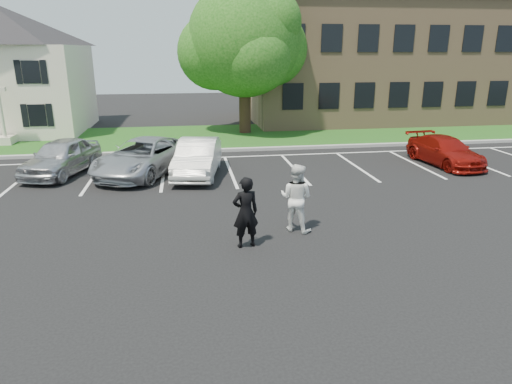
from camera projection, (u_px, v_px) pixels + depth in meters
The scene contains 12 objects.
ground_plane at pixel (262, 249), 11.83m from camera, with size 90.00×90.00×0.00m, color black.
curb at pixel (222, 150), 23.12m from camera, with size 40.00×0.30×0.15m, color gray.
grass_strip at pixel (217, 137), 26.90m from camera, with size 44.00×8.00×0.08m, color #224416.
stall_lines at pixel (259, 165), 20.48m from camera, with size 34.00×5.36×0.01m.
office_building at pixel (400, 61), 33.40m from camera, with size 22.40×10.40×8.30m.
tree at pixel (246, 42), 26.61m from camera, with size 7.80×7.20×8.80m.
man_black_suit at pixel (246, 212), 11.73m from camera, with size 0.69×0.45×1.90m, color black.
man_white_shirt at pixel (296, 198), 12.80m from camera, with size 0.95×0.74×1.95m, color white.
car_silver_west at pixel (61, 157), 18.73m from camera, with size 1.74×4.33×1.47m, color #B8B8BD.
car_silver_minivan at pixel (143, 157), 18.74m from camera, with size 2.42×5.25×1.46m, color #B0B3B9.
car_white_sedan at pixel (198, 158), 18.61m from camera, with size 1.55×4.44×1.46m, color silver.
car_red_compact at pixel (445, 151), 20.36m from camera, with size 1.73×4.26×1.24m, color maroon.
Camera 1 is at (-1.84, -10.69, 4.96)m, focal length 32.00 mm.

